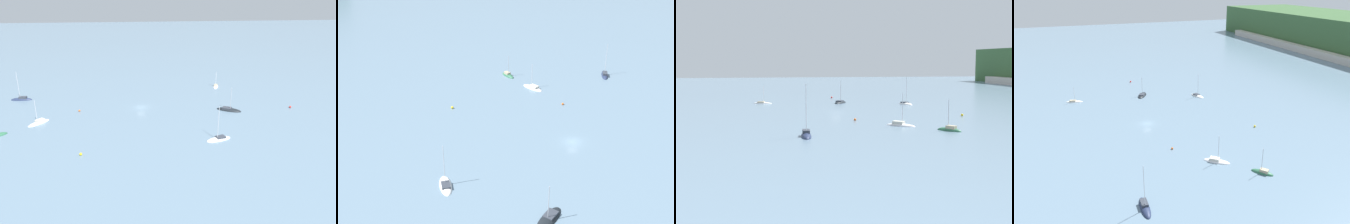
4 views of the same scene
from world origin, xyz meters
TOP-DOWN VIEW (x-y plane):
  - ground_plane at (0.00, 0.00)m, footprint 600.00×600.00m
  - sailboat_0 at (-30.47, 6.04)m, footprint 9.02×6.76m
  - sailboat_1 at (-21.27, 28.52)m, footprint 8.00×4.85m
  - sailboat_2 at (32.50, 11.15)m, footprint 6.75×7.33m
  - sailboat_3 at (45.03, -12.78)m, footprint 7.94×2.44m
  - sailboat_5 at (-32.66, -22.59)m, footprint 3.91×7.15m
  - mooring_buoy_0 at (16.21, 34.01)m, footprint 0.73×0.73m
  - mooring_buoy_1 at (21.27, 1.99)m, footprint 0.65×0.65m
  - mooring_buoy_2 at (-52.87, 5.84)m, footprint 0.75×0.75m

SIDE VIEW (x-z plane):
  - ground_plane at x=0.00m, z-range 0.00..0.00m
  - sailboat_0 at x=-30.47m, z-range -4.50..4.64m
  - sailboat_5 at x=-32.66m, z-range -3.45..3.61m
  - sailboat_1 at x=-21.27m, z-range -5.26..5.43m
  - sailboat_2 at x=32.50m, z-range -4.16..4.41m
  - sailboat_3 at x=45.03m, z-range -5.83..6.10m
  - mooring_buoy_1 at x=21.27m, z-range 0.00..0.65m
  - mooring_buoy_0 at x=16.21m, z-range 0.00..0.73m
  - mooring_buoy_2 at x=-52.87m, z-range 0.00..0.75m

